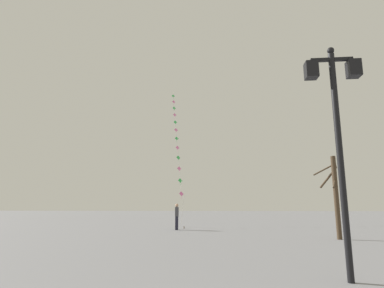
{
  "coord_description": "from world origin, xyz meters",
  "views": [
    {
      "loc": [
        0.55,
        -1.0,
        1.57
      ],
      "look_at": [
        -1.73,
        23.82,
        6.39
      ],
      "focal_mm": 29.92,
      "sensor_mm": 36.0,
      "label": 1
    }
  ],
  "objects_px": {
    "bare_tree": "(335,193)",
    "kite_train": "(177,140)",
    "twin_lantern_lamp_post": "(336,114)",
    "kite_flyer": "(177,216)"
  },
  "relations": [
    {
      "from": "kite_flyer",
      "to": "bare_tree",
      "type": "xyz_separation_m",
      "value": [
        8.51,
        -5.33,
        1.26
      ]
    },
    {
      "from": "twin_lantern_lamp_post",
      "to": "kite_flyer",
      "type": "bearing_deg",
      "value": 111.51
    },
    {
      "from": "bare_tree",
      "to": "kite_train",
      "type": "bearing_deg",
      "value": 125.35
    },
    {
      "from": "twin_lantern_lamp_post",
      "to": "kite_flyer",
      "type": "xyz_separation_m",
      "value": [
        -5.64,
        14.32,
        -2.72
      ]
    },
    {
      "from": "twin_lantern_lamp_post",
      "to": "bare_tree",
      "type": "bearing_deg",
      "value": 72.27
    },
    {
      "from": "kite_train",
      "to": "twin_lantern_lamp_post",
      "type": "bearing_deg",
      "value": -73.19
    },
    {
      "from": "kite_train",
      "to": "bare_tree",
      "type": "distance_m",
      "value": 17.74
    },
    {
      "from": "kite_flyer",
      "to": "twin_lantern_lamp_post",
      "type": "bearing_deg",
      "value": -167.27
    },
    {
      "from": "twin_lantern_lamp_post",
      "to": "kite_flyer",
      "type": "relative_size",
      "value": 3.08
    },
    {
      "from": "kite_train",
      "to": "kite_flyer",
      "type": "bearing_deg",
      "value": -81.74
    }
  ]
}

